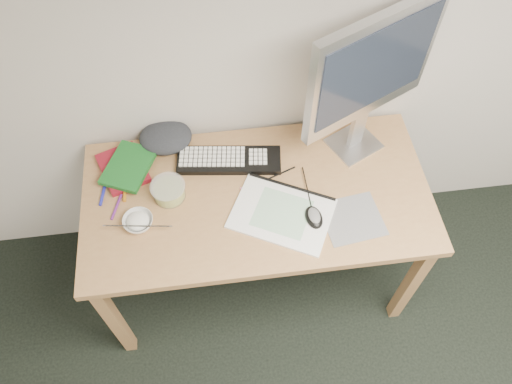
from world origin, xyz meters
TOP-DOWN VIEW (x-y plane):
  - desk at (-0.34, 1.43)m, footprint 1.40×0.70m
  - mousepad at (0.01, 1.27)m, footprint 0.25×0.23m
  - sketchpad at (-0.26, 1.33)m, footprint 0.46×0.41m
  - keyboard at (-0.44, 1.61)m, footprint 0.44×0.19m
  - monitor at (0.11, 1.64)m, footprint 0.53×0.29m
  - mouse at (-0.14, 1.29)m, footprint 0.08×0.11m
  - rice_bowl at (-0.81, 1.35)m, footprint 0.15×0.15m
  - chopsticks at (-0.81, 1.32)m, footprint 0.25×0.05m
  - fruit_tub at (-0.69, 1.47)m, footprint 0.17×0.17m
  - book_red at (-0.88, 1.62)m, footprint 0.24×0.27m
  - book_green at (-0.85, 1.61)m, footprint 0.24×0.28m
  - cloth_lump at (-0.69, 1.75)m, footprint 0.23×0.21m
  - pencil_pink at (-0.32, 1.46)m, footprint 0.18×0.03m
  - pencil_tan at (-0.29, 1.50)m, footprint 0.17×0.10m
  - pencil_black at (-0.25, 1.51)m, footprint 0.17×0.07m
  - marker_blue at (-0.95, 1.52)m, footprint 0.03×0.14m
  - marker_orange at (-0.87, 1.54)m, footprint 0.02×0.15m
  - marker_purple at (-0.90, 1.44)m, footprint 0.05×0.11m

SIDE VIEW (x-z plane):
  - desk at x=-0.34m, z-range 0.29..1.04m
  - mousepad at x=0.01m, z-range 0.75..0.75m
  - pencil_black at x=-0.25m, z-range 0.75..0.76m
  - pencil_pink at x=-0.32m, z-range 0.75..0.76m
  - pencil_tan at x=-0.29m, z-range 0.75..0.76m
  - sketchpad at x=-0.26m, z-range 0.75..0.76m
  - marker_purple at x=-0.90m, z-range 0.75..0.76m
  - marker_blue at x=-0.95m, z-range 0.75..0.76m
  - marker_orange at x=-0.87m, z-range 0.75..0.76m
  - book_red at x=-0.88m, z-range 0.75..0.77m
  - keyboard at x=-0.44m, z-range 0.75..0.78m
  - rice_bowl at x=-0.81m, z-range 0.75..0.79m
  - mouse at x=-0.14m, z-range 0.76..0.80m
  - book_green at x=-0.85m, z-range 0.77..0.79m
  - fruit_tub at x=-0.69m, z-range 0.75..0.82m
  - cloth_lump at x=-0.69m, z-range 0.75..0.83m
  - chopsticks at x=-0.81m, z-range 0.78..0.80m
  - monitor at x=0.11m, z-range 0.83..1.50m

